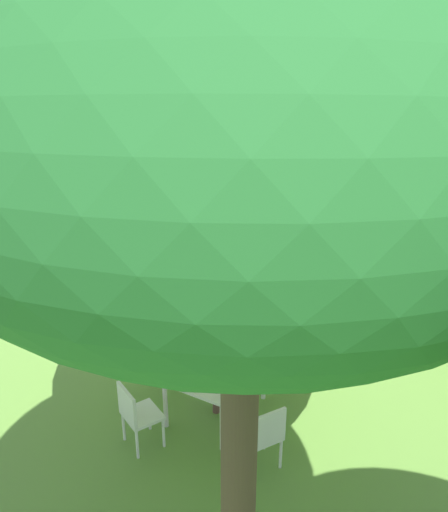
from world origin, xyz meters
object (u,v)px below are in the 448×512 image
(guest_beside_umbrella, at_px, (298,305))
(striped_lounge_chair, at_px, (331,230))
(zebra_by_umbrella, at_px, (283,240))
(shade_umbrella, at_px, (215,230))
(patio_chair_near_hut, at_px, (263,434))
(standing_watcher, at_px, (167,177))
(zebra_toward_hut, at_px, (88,215))
(patio_chair_near_lawn, at_px, (162,343))
(acacia_tree_far_lawn, at_px, (244,123))
(patio_dining_table, at_px, (216,372))
(zebra_nearest_camera, at_px, (269,169))
(patio_chair_east_end, at_px, (136,413))
(guest_behind_table, at_px, (243,285))
(patio_chair_west_end, at_px, (277,346))

(guest_beside_umbrella, bearing_deg, striped_lounge_chair, 156.21)
(zebra_by_umbrella, bearing_deg, shade_umbrella, 94.08)
(patio_chair_near_hut, bearing_deg, standing_watcher, 73.75)
(guest_beside_umbrella, relative_size, zebra_toward_hut, 0.83)
(patio_chair_near_lawn, bearing_deg, patio_chair_near_hut, 83.31)
(patio_chair_near_lawn, relative_size, acacia_tree_far_lawn, 0.15)
(patio_chair_near_lawn, distance_m, zebra_by_umbrella, 3.20)
(patio_chair_near_lawn, xyz_separation_m, striped_lounge_chair, (-5.71, -0.34, -0.27))
(patio_dining_table, bearing_deg, guest_beside_umbrella, 172.23)
(patio_dining_table, xyz_separation_m, zebra_nearest_camera, (-6.62, -3.55, 0.39))
(shade_umbrella, distance_m, patio_chair_near_lawn, 2.43)
(acacia_tree_far_lawn, bearing_deg, patio_chair_near_lawn, -128.50)
(patio_chair_near_lawn, bearing_deg, zebra_toward_hut, -107.08)
(patio_chair_east_end, height_order, zebra_by_umbrella, zebra_by_umbrella)
(shade_umbrella, height_order, patio_dining_table, shade_umbrella)
(zebra_nearest_camera, xyz_separation_m, zebra_toward_hut, (4.45, -1.32, -0.07))
(zebra_nearest_camera, bearing_deg, patio_chair_near_lawn, 121.92)
(zebra_nearest_camera, distance_m, acacia_tree_far_lawn, 11.10)
(patio_chair_near_hut, bearing_deg, guest_behind_table, 64.61)
(shade_umbrella, relative_size, patio_chair_east_end, 4.24)
(guest_behind_table, relative_size, striped_lounge_chair, 1.71)
(striped_lounge_chair, height_order, acacia_tree_far_lawn, acacia_tree_far_lawn)
(shade_umbrella, relative_size, zebra_by_umbrella, 1.73)
(patio_chair_east_end, height_order, zebra_nearest_camera, zebra_nearest_camera)
(patio_chair_west_end, distance_m, zebra_by_umbrella, 2.65)
(patio_chair_near_hut, bearing_deg, patio_chair_west_end, 51.70)
(standing_watcher, height_order, zebra_toward_hut, standing_watcher)
(patio_chair_west_end, distance_m, zebra_nearest_camera, 6.66)
(patio_chair_east_end, relative_size, guest_behind_table, 0.56)
(guest_beside_umbrella, bearing_deg, patio_chair_near_hut, -23.84)
(patio_chair_near_hut, xyz_separation_m, standing_watcher, (-5.19, -6.13, 0.52))
(zebra_toward_hut, bearing_deg, patio_chair_near_hut, -153.30)
(standing_watcher, bearing_deg, guest_behind_table, 99.91)
(patio_dining_table, distance_m, striped_lounge_chair, 6.12)
(patio_chair_near_lawn, distance_m, standing_watcher, 6.00)
(guest_behind_table, bearing_deg, striped_lounge_chair, -59.96)
(shade_umbrella, bearing_deg, patio_chair_near_hut, 66.04)
(zebra_toward_hut, bearing_deg, zebra_nearest_camera, -55.83)
(zebra_nearest_camera, relative_size, zebra_toward_hut, 1.12)
(shade_umbrella, xyz_separation_m, striped_lounge_chair, (-5.92, -1.49, -2.39))
(patio_chair_west_end, relative_size, guest_beside_umbrella, 0.55)
(patio_chair_west_end, distance_m, zebra_toward_hut, 5.20)
(patio_chair_near_lawn, relative_size, zebra_nearest_camera, 0.41)
(zebra_by_umbrella, bearing_deg, zebra_toward_hut, 3.47)
(patio_chair_near_hut, relative_size, guest_behind_table, 0.56)
(patio_chair_west_end, height_order, guest_behind_table, guest_behind_table)
(patio_dining_table, height_order, acacia_tree_far_lawn, acacia_tree_far_lawn)
(guest_behind_table, relative_size, zebra_toward_hut, 0.83)
(patio_chair_west_end, bearing_deg, shade_umbrella, 90.00)
(shade_umbrella, relative_size, patio_chair_west_end, 4.24)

